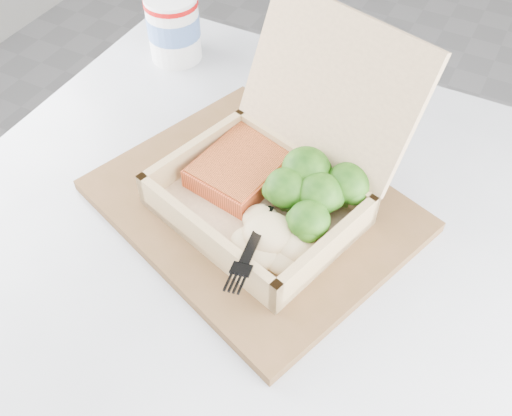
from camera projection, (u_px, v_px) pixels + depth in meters
The scene contains 9 objects.
cafe_table at pixel (249, 310), 0.78m from camera, with size 0.72×0.72×0.70m.
serving_tray at pixel (253, 206), 0.66m from camera, with size 0.34×0.27×0.01m, color brown.
takeout_container at pixel (281, 166), 0.63m from camera, with size 0.27×0.28×0.19m.
salmon_fillet at pixel (243, 167), 0.66m from camera, with size 0.09×0.11×0.02m, color #E3572C.
broccoli_pile at pixel (319, 200), 0.61m from camera, with size 0.13×0.13×0.05m, color #3E7C1B, non-canonical shape.
mashed_potatoes at pixel (268, 233), 0.59m from camera, with size 0.09×0.08×0.03m, color #C9B582.
plastic_fork at pixel (262, 221), 0.59m from camera, with size 0.04×0.14×0.02m.
paper_cup at pixel (173, 26), 0.83m from camera, with size 0.08×0.08×0.10m.
receipt at pixel (351, 120), 0.77m from camera, with size 0.08×0.14×0.00m, color white.
Camera 1 is at (-0.28, -0.85, 1.20)m, focal length 40.00 mm.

